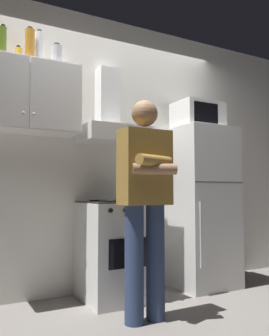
% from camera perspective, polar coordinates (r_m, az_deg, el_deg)
% --- Properties ---
extents(ground_plane, '(7.00, 7.00, 0.00)m').
position_cam_1_polar(ground_plane, '(3.15, -0.00, -21.38)').
color(ground_plane, slate).
extents(back_wall_tiled, '(4.80, 0.10, 2.70)m').
position_cam_1_polar(back_wall_tiled, '(3.57, -4.56, 2.62)').
color(back_wall_tiled, silver).
rests_on(back_wall_tiled, ground_plane).
extents(upper_cabinet, '(0.90, 0.37, 0.60)m').
position_cam_1_polar(upper_cabinet, '(3.18, -17.26, 10.94)').
color(upper_cabinet, white).
extents(stove_oven, '(0.60, 0.62, 0.87)m').
position_cam_1_polar(stove_oven, '(3.24, -2.93, -12.99)').
color(stove_oven, white).
rests_on(stove_oven, ground_plane).
extents(range_hood, '(0.60, 0.44, 0.75)m').
position_cam_1_polar(range_hood, '(3.38, -3.78, 7.22)').
color(range_hood, white).
extents(refrigerator, '(0.60, 0.62, 1.60)m').
position_cam_1_polar(refrigerator, '(3.71, 10.54, -6.09)').
color(refrigerator, silver).
rests_on(refrigerator, ground_plane).
extents(microwave, '(0.48, 0.37, 0.28)m').
position_cam_1_polar(microwave, '(3.81, 10.18, 8.20)').
color(microwave, silver).
rests_on(microwave, refrigerator).
extents(person_standing, '(0.38, 0.33, 1.64)m').
position_cam_1_polar(person_standing, '(2.64, 1.74, -4.86)').
color(person_standing, navy).
rests_on(person_standing, ground_plane).
extents(bottle_olive_oil, '(0.06, 0.06, 0.28)m').
position_cam_1_polar(bottle_olive_oil, '(3.28, -20.47, 18.51)').
color(bottle_olive_oil, '#4C6B19').
rests_on(bottle_olive_oil, upper_cabinet).
extents(bottle_canister_steel, '(0.10, 0.10, 0.20)m').
position_cam_1_polar(bottle_canister_steel, '(3.34, -12.44, 17.25)').
color(bottle_canister_steel, '#B2B5BA').
rests_on(bottle_canister_steel, upper_cabinet).
extents(bottle_spice_jar, '(0.06, 0.06, 0.13)m').
position_cam_1_polar(bottle_spice_jar, '(3.28, -18.24, 17.05)').
color(bottle_spice_jar, gold).
rests_on(bottle_spice_jar, upper_cabinet).
extents(bottle_vodka_clear, '(0.07, 0.07, 0.31)m').
position_cam_1_polar(bottle_vodka_clear, '(3.35, -15.11, 18.18)').
color(bottle_vodka_clear, silver).
rests_on(bottle_vodka_clear, upper_cabinet).
extents(bottle_liquor_amber, '(0.08, 0.08, 0.30)m').
position_cam_1_polar(bottle_liquor_amber, '(3.30, -16.52, 18.47)').
color(bottle_liquor_amber, '#B7721E').
rests_on(bottle_liquor_amber, upper_cabinet).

